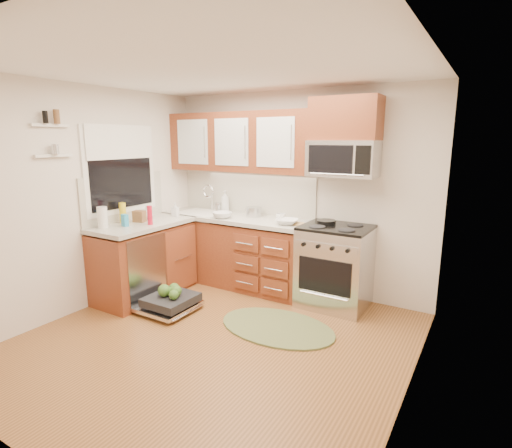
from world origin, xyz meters
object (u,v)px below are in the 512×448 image
Objects in this scene: range at (335,266)px; paper_towel_roll at (102,217)px; stock_pot at (254,212)px; upper_cabinets at (239,142)px; dishwasher at (169,303)px; microwave at (343,159)px; sink at (202,221)px; bowl_b at (222,215)px; cutting_board at (295,223)px; cup at (281,217)px; skillet at (326,222)px; bowl_a at (287,222)px; rug at (277,327)px.

range is 3.88× the size of paper_towel_roll.
upper_cabinets is at bearing 173.46° from stock_pot.
microwave is at bearing 39.07° from dishwasher.
sink is 2.52× the size of bowl_b.
upper_cabinets reaches higher than microwave.
cup is (-0.22, 0.06, 0.04)m from cutting_board.
stock_pot reaches higher than skillet.
paper_towel_roll reaches higher than range.
range is 1.53× the size of sink.
sink is 5.02× the size of cup.
skillet is at bearing -3.50° from upper_cabinets.
microwave is at bearing 20.71° from bowl_a.
paper_towel_roll is at bearing -143.72° from bowl_a.
range is at bearing 36.27° from dishwasher.
paper_towel_roll reaches higher than skillet.
dishwasher is at bearing -143.73° from range.
sink is 2.54× the size of paper_towel_roll.
range reaches higher than dishwasher.
rug is at bearing -27.54° from sink.
range is at bearing 0.30° from sink.
stock_pot is 0.69m from cutting_board.
skillet is 0.91× the size of paper_towel_roll.
range is 2.71m from paper_towel_roll.
cup is at bearing 1.54° from sink.
paper_towel_roll is 0.99× the size of bowl_b.
dishwasher is at bearing -125.40° from cup.
range is 0.68m from cutting_board.
range reaches higher than sink.
bowl_b is (0.08, 0.95, 0.86)m from dishwasher.
dishwasher is 1.58m from stock_pot.
dishwasher is at bearing -70.80° from sink.
range is 0.77× the size of rug.
rug is 1.64m from stock_pot.
dishwasher is 1.65m from bowl_a.
cup is (0.82, 1.15, 0.87)m from dishwasher.
cutting_board is at bearing -11.26° from upper_cabinets.
stock_pot reaches higher than dishwasher.
microwave reaches higher than bowl_a.
paper_towel_roll is at bearing -125.11° from bowl_b.
rug is at bearing -108.49° from range.
upper_cabinets reaches higher than rug.
dishwasher is at bearing -106.55° from stock_pot.
microwave is at bearing 90.00° from range.
microwave reaches higher than cutting_board.
bowl_a is at bearing 46.98° from dishwasher.
range is at bearing -5.76° from stock_pot.
cutting_board reaches higher than dishwasher.
cup reaches higher than dishwasher.
bowl_b reaches higher than cutting_board.
microwave reaches higher than range.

